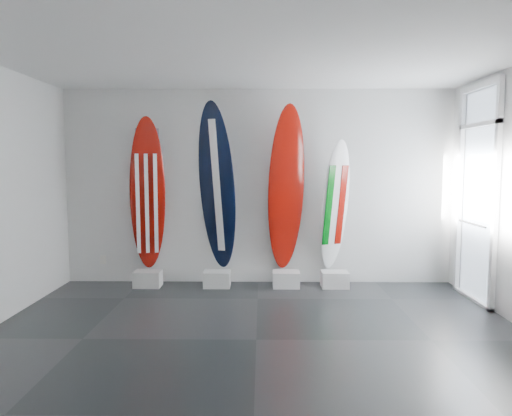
{
  "coord_description": "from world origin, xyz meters",
  "views": [
    {
      "loc": [
        0.06,
        -4.9,
        1.85
      ],
      "look_at": [
        -0.02,
        1.4,
        1.27
      ],
      "focal_mm": 33.43,
      "sensor_mm": 36.0,
      "label": 1
    }
  ],
  "objects_px": {
    "surfboard_navy": "(217,187)",
    "surfboard_swiss": "(286,189)",
    "surfboard_usa": "(148,194)",
    "surfboard_italy": "(335,206)"
  },
  "relations": [
    {
      "from": "surfboard_navy",
      "to": "surfboard_italy",
      "type": "xyz_separation_m",
      "value": [
        1.78,
        0.0,
        -0.28
      ]
    },
    {
      "from": "surfboard_navy",
      "to": "surfboard_italy",
      "type": "height_order",
      "value": "surfboard_navy"
    },
    {
      "from": "surfboard_navy",
      "to": "surfboard_swiss",
      "type": "relative_size",
      "value": 1.02
    },
    {
      "from": "surfboard_usa",
      "to": "surfboard_navy",
      "type": "height_order",
      "value": "surfboard_navy"
    },
    {
      "from": "surfboard_usa",
      "to": "surfboard_swiss",
      "type": "height_order",
      "value": "surfboard_swiss"
    },
    {
      "from": "surfboard_navy",
      "to": "surfboard_italy",
      "type": "bearing_deg",
      "value": 20.24
    },
    {
      "from": "surfboard_navy",
      "to": "surfboard_italy",
      "type": "relative_size",
      "value": 1.28
    },
    {
      "from": "surfboard_usa",
      "to": "surfboard_swiss",
      "type": "relative_size",
      "value": 0.93
    },
    {
      "from": "surfboard_swiss",
      "to": "surfboard_usa",
      "type": "bearing_deg",
      "value": 164.0
    },
    {
      "from": "surfboard_usa",
      "to": "surfboard_navy",
      "type": "distance_m",
      "value": 1.06
    }
  ]
}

